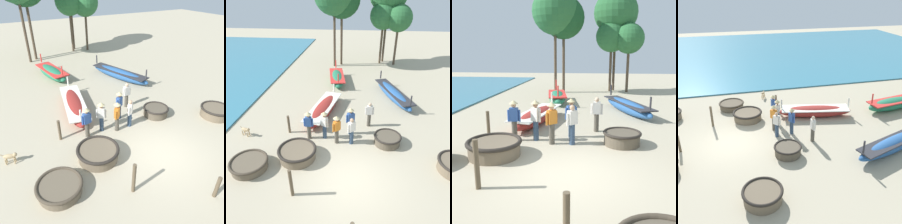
% 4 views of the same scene
% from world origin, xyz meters
% --- Properties ---
extents(ground_plane, '(80.00, 80.00, 0.00)m').
position_xyz_m(ground_plane, '(0.00, 0.00, 0.00)').
color(ground_plane, tan).
extents(coracle_nearest, '(1.91, 1.91, 0.58)m').
position_xyz_m(coracle_nearest, '(-2.70, 1.21, 0.32)').
color(coracle_nearest, brown).
rests_on(coracle_nearest, ground).
extents(coracle_beside_post, '(1.48, 1.48, 0.53)m').
position_xyz_m(coracle_beside_post, '(1.81, 2.84, 0.29)').
color(coracle_beside_post, brown).
rests_on(coracle_beside_post, ground).
extents(long_boat_red_hull, '(2.66, 5.49, 1.37)m').
position_xyz_m(long_boat_red_hull, '(2.73, 8.56, 0.39)').
color(long_boat_red_hull, '#285693').
rests_on(long_boat_red_hull, ground).
extents(long_boat_green_hull, '(2.05, 5.00, 1.27)m').
position_xyz_m(long_boat_green_hull, '(-2.13, 5.68, 0.37)').
color(long_boat_green_hull, maroon).
rests_on(long_boat_green_hull, ground).
extents(long_boat_blue_hull, '(1.82, 4.28, 1.46)m').
position_xyz_m(long_boat_blue_hull, '(-1.86, 11.42, 0.42)').
color(long_boat_blue_hull, '#237551').
rests_on(long_boat_blue_hull, ground).
extents(fisherman_standing_left, '(0.42, 0.39, 1.57)m').
position_xyz_m(fisherman_standing_left, '(-0.11, 2.65, 0.84)').
color(fisherman_standing_left, '#2D425B').
rests_on(fisherman_standing_left, ground).
extents(fisherman_standing_right, '(0.47, 0.36, 1.67)m').
position_xyz_m(fisherman_standing_right, '(-1.62, 3.00, 0.96)').
color(fisherman_standing_right, '#2D425B').
rests_on(fisherman_standing_right, ground).
extents(fisherman_with_hat, '(0.53, 0.23, 1.57)m').
position_xyz_m(fisherman_with_hat, '(0.85, 4.52, 0.84)').
color(fisherman_with_hat, '#4C473D').
rests_on(fisherman_with_hat, ground).
extents(fisherman_crouching, '(0.42, 0.39, 1.67)m').
position_xyz_m(fisherman_crouching, '(-0.91, 2.63, 0.96)').
color(fisherman_crouching, '#4C473D').
rests_on(fisherman_crouching, ground).
extents(fisherman_hauling, '(0.53, 0.36, 1.67)m').
position_xyz_m(fisherman_hauling, '(-2.47, 2.89, 0.96)').
color(fisherman_hauling, '#4C473D').
rests_on(fisherman_hauling, ground).
extents(fisherman_by_coracle, '(0.48, 0.36, 1.67)m').
position_xyz_m(fisherman_by_coracle, '(-0.23, 3.57, 0.96)').
color(fisherman_by_coracle, '#2D425B').
rests_on(fisherman_by_coracle, ground).
extents(mooring_post_inland, '(0.14, 0.14, 1.10)m').
position_xyz_m(mooring_post_inland, '(-3.75, 3.32, 0.55)').
color(mooring_post_inland, brown).
rests_on(mooring_post_inland, ground).
extents(mooring_post_mid_beach, '(0.14, 0.14, 0.97)m').
position_xyz_m(mooring_post_mid_beach, '(0.18, -2.66, 0.48)').
color(mooring_post_mid_beach, brown).
rests_on(mooring_post_mid_beach, ground).
extents(mooring_post_shoreline, '(0.14, 0.14, 1.36)m').
position_xyz_m(mooring_post_shoreline, '(-2.31, -1.02, 0.68)').
color(mooring_post_shoreline, brown).
rests_on(mooring_post_shoreline, ground).
extents(tree_right_mid, '(2.79, 2.79, 6.35)m').
position_xyz_m(tree_right_mid, '(2.27, 17.76, 4.92)').
color(tree_right_mid, '#4C3D2D').
rests_on(tree_right_mid, ground).
extents(tree_left_mid, '(3.91, 3.91, 8.92)m').
position_xyz_m(tree_left_mid, '(-2.63, 16.16, 6.94)').
color(tree_left_mid, '#4C3D2D').
rests_on(tree_left_mid, ground).
extents(tree_center, '(3.98, 3.98, 9.07)m').
position_xyz_m(tree_center, '(2.63, 18.44, 7.06)').
color(tree_center, '#4C3D2D').
rests_on(tree_center, ground).
extents(tree_leftmost, '(3.65, 3.65, 8.32)m').
position_xyz_m(tree_leftmost, '(-1.97, 16.77, 6.47)').
color(tree_leftmost, '#4C3D2D').
rests_on(tree_leftmost, ground).
extents(tree_rightmost, '(2.68, 2.68, 6.10)m').
position_xyz_m(tree_rightmost, '(3.78, 17.31, 4.73)').
color(tree_rightmost, '#4C3D2D').
rests_on(tree_rightmost, ground).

